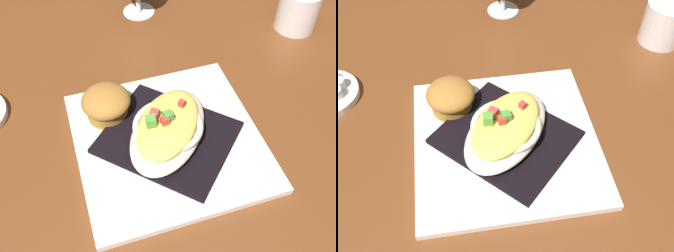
% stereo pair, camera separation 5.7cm
% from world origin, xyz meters
% --- Properties ---
extents(ground_plane, '(2.60, 2.60, 0.00)m').
position_xyz_m(ground_plane, '(0.00, 0.00, 0.00)').
color(ground_plane, brown).
extents(square_plate, '(0.29, 0.29, 0.01)m').
position_xyz_m(square_plate, '(0.00, 0.00, 0.01)').
color(square_plate, white).
rests_on(square_plate, ground_plane).
extents(folded_napkin, '(0.24, 0.24, 0.01)m').
position_xyz_m(folded_napkin, '(0.00, 0.00, 0.02)').
color(folded_napkin, black).
rests_on(folded_napkin, square_plate).
extents(gratin_dish, '(0.19, 0.19, 0.05)m').
position_xyz_m(gratin_dish, '(-0.00, 0.00, 0.04)').
color(gratin_dish, beige).
rests_on(gratin_dish, folded_napkin).
extents(muffin, '(0.08, 0.08, 0.05)m').
position_xyz_m(muffin, '(-0.07, 0.08, 0.04)').
color(muffin, '#A8752C').
rests_on(muffin, square_plate).
extents(coffee_mug, '(0.08, 0.11, 0.08)m').
position_xyz_m(coffee_mug, '(0.34, 0.18, 0.04)').
color(coffee_mug, white).
rests_on(coffee_mug, ground_plane).
extents(creamer_cup_1, '(0.02, 0.02, 0.02)m').
position_xyz_m(creamer_cup_1, '(-0.25, 0.17, 0.02)').
color(creamer_cup_1, white).
rests_on(creamer_cup_1, creamer_saucer).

